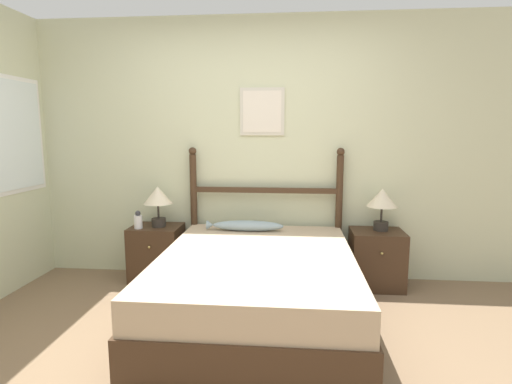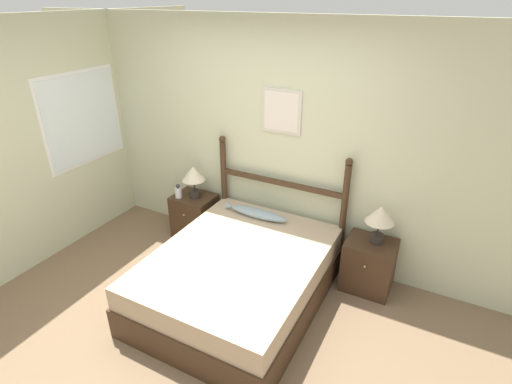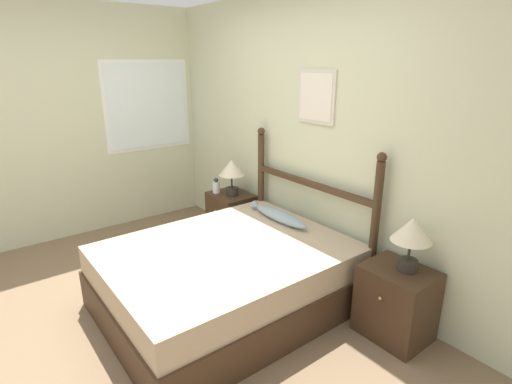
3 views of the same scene
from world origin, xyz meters
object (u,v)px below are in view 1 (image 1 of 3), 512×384
nightstand_left (157,253)px  nightstand_right (376,259)px  bed (257,287)px  table_lamp_left (158,198)px  fish_pillow (246,226)px  table_lamp_right (382,201)px  bottle (138,221)px

nightstand_left → nightstand_right: same height
nightstand_left → bed: bearing=-35.9°
bed → table_lamp_left: bearing=143.6°
nightstand_right → fish_pillow: bearing=-176.5°
nightstand_right → table_lamp_left: 2.16m
table_lamp_left → fish_pillow: bearing=-4.4°
nightstand_left → table_lamp_right: (2.15, 0.03, 0.55)m
table_lamp_right → fish_pillow: 1.28m
nightstand_left → nightstand_right: bearing=0.0°
nightstand_left → table_lamp_right: bearing=0.8°
table_lamp_left → bottle: size_ratio=2.28×
bed → nightstand_left: 1.31m
table_lamp_left → nightstand_right: bearing=0.2°
nightstand_right → bottle: (-2.25, -0.10, 0.35)m
table_lamp_right → bottle: table_lamp_right is taller
table_lamp_right → nightstand_right: bearing=-137.8°
table_lamp_right → bottle: (-2.29, -0.13, -0.21)m
bed → nightstand_left: bearing=144.1°
bed → table_lamp_right: 1.46m
bed → bottle: bearing=151.0°
bottle → nightstand_right: bearing=2.7°
bed → table_lamp_right: (1.09, 0.80, 0.56)m
bottle → fish_pillow: bottle is taller
table_lamp_left → fish_pillow: (0.86, -0.07, -0.24)m
table_lamp_right → bed: bearing=-143.9°
nightstand_right → bed: bearing=-144.1°
bottle → nightstand_left: bearing=37.9°
table_lamp_right → bottle: bearing=-176.6°
bed → table_lamp_right: size_ratio=4.83×
nightstand_left → fish_pillow: 0.95m
table_lamp_left → bottle: bearing=-150.3°
table_lamp_left → bottle: table_lamp_left is taller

